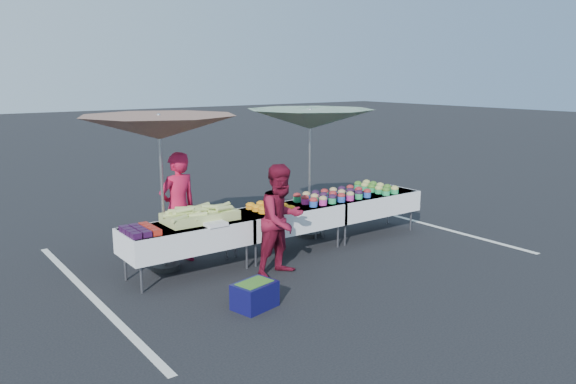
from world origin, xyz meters
TOP-DOWN VIEW (x-y plane):
  - ground at (0.00, 0.00)m, footprint 80.00×80.00m
  - stripe_left at (-3.20, 0.00)m, footprint 0.10×5.00m
  - stripe_right at (3.20, 0.00)m, footprint 0.10×5.00m
  - table_left at (-1.80, 0.00)m, footprint 1.86×0.81m
  - table_center at (0.00, 0.00)m, footprint 1.86×0.81m
  - table_right at (1.80, 0.00)m, footprint 1.86×0.81m
  - berry_punnets at (-2.51, -0.06)m, footprint 0.40×0.54m
  - corn_pile at (-1.55, 0.04)m, footprint 1.16×0.57m
  - plastic_bags at (-1.50, -0.30)m, footprint 0.30×0.25m
  - carrot_bowls at (-0.35, -0.01)m, footprint 0.55×0.69m
  - potato_cups at (0.95, 0.00)m, footprint 1.34×0.58m
  - bean_baskets at (2.06, 0.08)m, footprint 0.36×0.86m
  - vendor at (-1.66, 0.56)m, footprint 0.68×0.50m
  - customer at (-0.69, -0.79)m, footprint 0.86×0.71m
  - umbrella_left at (-1.97, 0.40)m, footprint 2.27×2.27m
  - umbrella_right at (0.86, 0.53)m, footprint 2.35×2.35m
  - storage_bin at (-1.67, -1.58)m, footprint 0.58×0.48m

SIDE VIEW (x-z plane):
  - ground at x=0.00m, z-range 0.00..0.00m
  - stripe_left at x=-3.20m, z-range 0.00..0.00m
  - stripe_right at x=3.20m, z-range 0.00..0.00m
  - storage_bin at x=-1.67m, z-range 0.01..0.34m
  - table_left at x=-1.80m, z-range 0.21..0.96m
  - table_center at x=0.00m, z-range 0.21..0.96m
  - table_right at x=1.80m, z-range 0.21..0.96m
  - plastic_bags at x=-1.50m, z-range 0.75..0.80m
  - berry_punnets at x=-2.51m, z-range 0.75..0.83m
  - carrot_bowls at x=-0.35m, z-range 0.75..0.85m
  - customer at x=-0.69m, z-range 0.00..1.62m
  - bean_baskets at x=2.06m, z-range 0.75..0.90m
  - potato_cups at x=0.95m, z-range 0.75..0.91m
  - corn_pile at x=-1.55m, z-range 0.71..0.97m
  - vendor at x=-1.66m, z-range 0.00..1.72m
  - umbrella_right at x=0.86m, z-range 0.93..3.22m
  - umbrella_left at x=-1.97m, z-range 0.94..3.25m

